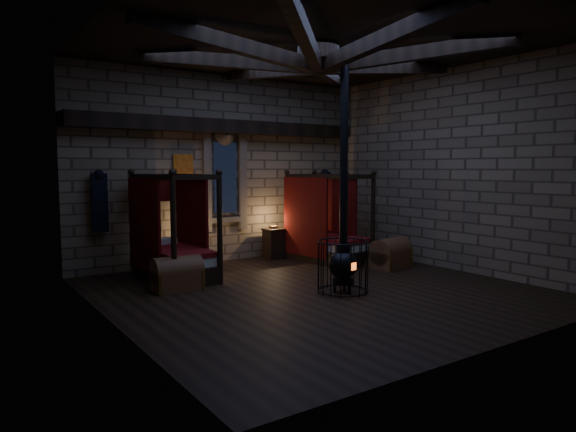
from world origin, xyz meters
TOP-DOWN VIEW (x-y plane):
  - room at (-0.00, 0.09)m, footprint 7.02×7.02m
  - bed_left at (-1.70, 2.35)m, footprint 1.15×2.00m
  - bed_right at (1.87, 2.11)m, footprint 1.26×2.02m
  - trunk_left at (-2.01, 1.40)m, footprint 0.85×0.56m
  - trunk_right at (2.56, 0.75)m, footprint 0.97×0.72m
  - nightstand_left at (-0.95, 3.07)m, footprint 0.47×0.46m
  - nightstand_right at (1.05, 3.05)m, footprint 0.45×0.43m
  - stove at (0.26, -0.38)m, footprint 0.88×0.88m

SIDE VIEW (x-z plane):
  - trunk_left at x=-2.01m, z-range -0.03..0.57m
  - trunk_right at x=2.56m, z-range -0.04..0.61m
  - nightstand_left at x=-0.95m, z-range -0.06..0.74m
  - nightstand_right at x=1.05m, z-range -0.02..0.76m
  - bed_right at x=1.87m, z-range -0.50..1.49m
  - bed_left at x=-1.70m, z-range -0.51..1.50m
  - stove at x=0.26m, z-range -1.45..2.60m
  - room at x=0.00m, z-range 1.60..5.89m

